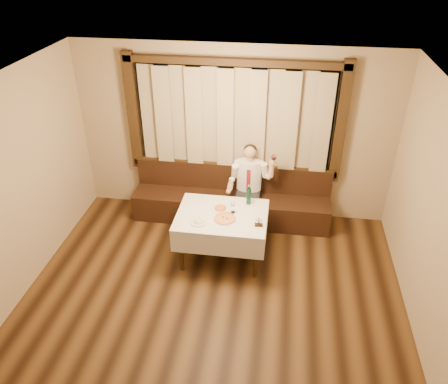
# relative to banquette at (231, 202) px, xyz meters

# --- Properties ---
(room) EXTENTS (5.01, 6.01, 2.81)m
(room) POSITION_rel_banquette_xyz_m (-0.00, -1.75, 1.19)
(room) COLOR black
(room) RESTS_ON ground
(banquette) EXTENTS (3.20, 0.61, 0.94)m
(banquette) POSITION_rel_banquette_xyz_m (0.00, 0.00, 0.00)
(banquette) COLOR black
(banquette) RESTS_ON ground
(dining_table) EXTENTS (1.27, 0.97, 0.76)m
(dining_table) POSITION_rel_banquette_xyz_m (0.00, -1.02, 0.34)
(dining_table) COLOR black
(dining_table) RESTS_ON ground
(pizza) EXTENTS (0.32, 0.32, 0.03)m
(pizza) POSITION_rel_banquette_xyz_m (0.06, -1.14, 0.46)
(pizza) COLOR white
(pizza) RESTS_ON dining_table
(pasta_red) EXTENTS (0.28, 0.28, 0.10)m
(pasta_red) POSITION_rel_banquette_xyz_m (-0.04, -0.91, 0.48)
(pasta_red) COLOR white
(pasta_red) RESTS_ON dining_table
(pasta_cream) EXTENTS (0.24, 0.24, 0.08)m
(pasta_cream) POSITION_rel_banquette_xyz_m (-0.28, -1.26, 0.48)
(pasta_cream) COLOR white
(pasta_cream) RESTS_ON dining_table
(green_bottle) EXTENTS (0.07, 0.07, 0.31)m
(green_bottle) POSITION_rel_banquette_xyz_m (0.34, -0.70, 0.58)
(green_bottle) COLOR #125431
(green_bottle) RESTS_ON dining_table
(table_wine_glass) EXTENTS (0.07, 0.07, 0.19)m
(table_wine_glass) POSITION_rel_banquette_xyz_m (0.15, -0.96, 0.59)
(table_wine_glass) COLOR white
(table_wine_glass) RESTS_ON dining_table
(cruet_caddy) EXTENTS (0.11, 0.06, 0.12)m
(cruet_caddy) POSITION_rel_banquette_xyz_m (0.53, -1.23, 0.49)
(cruet_caddy) COLOR black
(cruet_caddy) RESTS_ON dining_table
(seated_man) EXTENTS (0.73, 0.55, 1.36)m
(seated_man) POSITION_rel_banquette_xyz_m (0.29, -0.09, 0.49)
(seated_man) COLOR black
(seated_man) RESTS_ON ground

